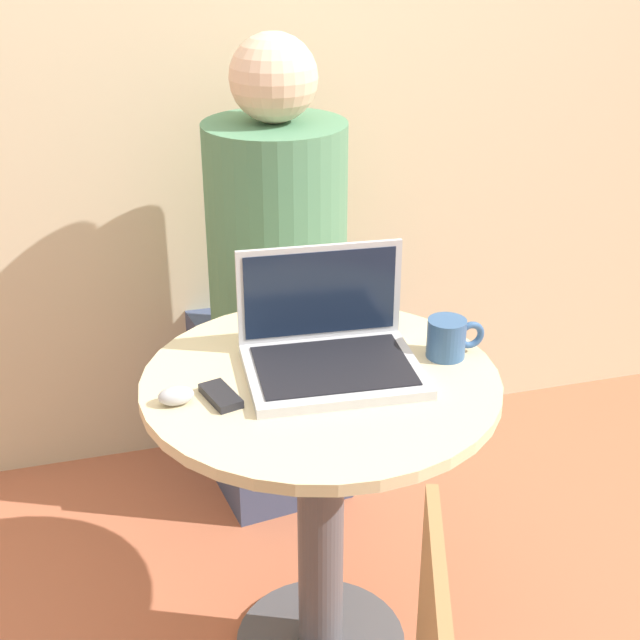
{
  "coord_description": "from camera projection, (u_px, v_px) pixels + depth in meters",
  "views": [
    {
      "loc": [
        -0.42,
        -1.48,
        1.59
      ],
      "look_at": [
        0.01,
        0.05,
        0.82
      ],
      "focal_mm": 50.0,
      "sensor_mm": 36.0,
      "label": 1
    }
  ],
  "objects": [
    {
      "name": "coffee_cup",
      "position": [
        448.0,
        338.0,
        1.82
      ],
      "size": [
        0.12,
        0.08,
        0.08
      ],
      "color": "#335684",
      "rests_on": "round_table"
    },
    {
      "name": "laptop",
      "position": [
        330.0,
        348.0,
        1.78
      ],
      "size": [
        0.36,
        0.3,
        0.23
      ],
      "color": "#B7B7BC",
      "rests_on": "round_table"
    },
    {
      "name": "person_seated",
      "position": [
        271.0,
        314.0,
        2.43
      ],
      "size": [
        0.41,
        0.58,
        1.29
      ],
      "color": "#3D4766",
      "rests_on": "ground_plane"
    },
    {
      "name": "back_wall",
      "position": [
        222.0,
        11.0,
        2.33
      ],
      "size": [
        7.0,
        0.05,
        2.6
      ],
      "color": "beige",
      "rests_on": "ground_plane"
    },
    {
      "name": "round_table",
      "position": [
        321.0,
        465.0,
        1.85
      ],
      "size": [
        0.71,
        0.71,
        0.72
      ],
      "color": "#4C4C51",
      "rests_on": "ground_plane"
    },
    {
      "name": "computer_mouse",
      "position": [
        176.0,
        396.0,
        1.66
      ],
      "size": [
        0.07,
        0.04,
        0.04
      ],
      "color": "#B2B2B7",
      "rests_on": "round_table"
    },
    {
      "name": "cell_phone",
      "position": [
        221.0,
        396.0,
        1.68
      ],
      "size": [
        0.07,
        0.11,
        0.02
      ],
      "color": "black",
      "rests_on": "round_table"
    }
  ]
}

